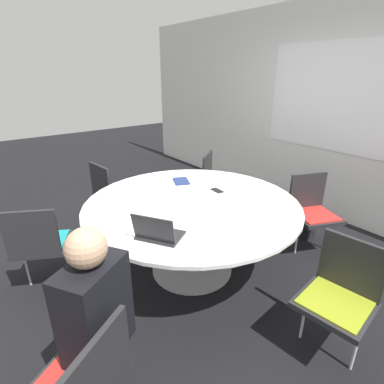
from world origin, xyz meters
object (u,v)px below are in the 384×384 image
(person_0, at_px, (94,313))
(handbag, at_px, (299,223))
(chair_3, at_px, (216,179))
(chair_4, at_px, (111,190))
(spiral_notebook, at_px, (181,181))
(cell_phone, at_px, (217,190))
(chair_5, at_px, (39,241))
(chair_2, at_px, (312,208))
(chair_1, at_px, (340,292))
(laptop, at_px, (158,233))

(person_0, relative_size, handbag, 3.31)
(chair_3, xyz_separation_m, chair_4, (-0.49, -1.30, 0.00))
(spiral_notebook, height_order, cell_phone, spiral_notebook)
(chair_3, distance_m, chair_4, 1.39)
(chair_5, xyz_separation_m, person_0, (1.31, 0.01, 0.20))
(chair_2, relative_size, handbag, 2.34)
(person_0, bearing_deg, spiral_notebook, 8.61)
(chair_1, distance_m, handbag, 1.70)
(chair_3, bearing_deg, chair_1, 33.47)
(chair_1, relative_size, cell_phone, 5.82)
(chair_5, bearing_deg, cell_phone, 10.41)
(chair_1, xyz_separation_m, laptop, (-0.96, -0.82, 0.30))
(cell_phone, bearing_deg, chair_3, 138.07)
(spiral_notebook, bearing_deg, chair_1, -0.41)
(cell_phone, bearing_deg, chair_4, -154.38)
(chair_4, xyz_separation_m, chair_5, (0.75, -0.98, 0.00))
(chair_4, distance_m, handbag, 2.34)
(chair_5, height_order, spiral_notebook, chair_5)
(chair_2, relative_size, spiral_notebook, 3.32)
(chair_1, bearing_deg, handbag, -55.07)
(chair_2, distance_m, laptop, 1.88)
(chair_4, bearing_deg, chair_1, 2.55)
(chair_1, relative_size, person_0, 0.71)
(chair_1, distance_m, chair_4, 2.70)
(chair_4, relative_size, chair_5, 1.00)
(chair_3, xyz_separation_m, laptop, (1.20, -1.65, 0.30))
(chair_4, height_order, cell_phone, chair_4)
(handbag, bearing_deg, chair_5, -106.77)
(chair_5, relative_size, cell_phone, 5.82)
(cell_phone, bearing_deg, chair_5, -107.98)
(chair_4, distance_m, spiral_notebook, 0.99)
(laptop, bearing_deg, handbag, -117.95)
(chair_3, bearing_deg, cell_phone, 12.68)
(person_0, distance_m, laptop, 0.72)
(chair_2, height_order, spiral_notebook, chair_2)
(laptop, bearing_deg, chair_2, -125.15)
(chair_1, bearing_deg, laptop, 33.61)
(chair_4, height_order, laptop, laptop)
(chair_1, relative_size, chair_2, 1.00)
(laptop, bearing_deg, chair_3, -85.76)
(cell_phone, bearing_deg, person_0, -63.13)
(chair_2, xyz_separation_m, spiral_notebook, (-0.97, -1.03, 0.25))
(chair_1, height_order, handbag, chair_1)
(chair_5, bearing_deg, person_0, -60.99)
(chair_4, relative_size, cell_phone, 5.82)
(cell_phone, xyz_separation_m, handbag, (0.29, 1.10, -0.60))
(person_0, bearing_deg, laptop, -1.18)
(chair_4, distance_m, laptop, 1.76)
(handbag, bearing_deg, chair_2, -39.65)
(spiral_notebook, bearing_deg, person_0, -49.56)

